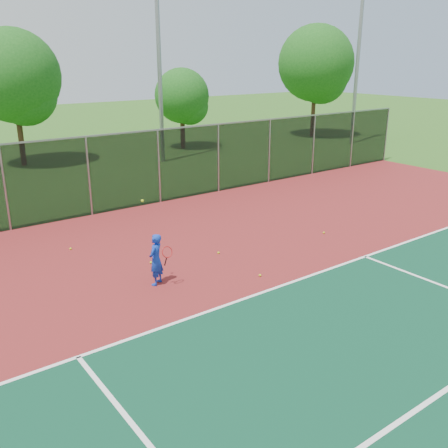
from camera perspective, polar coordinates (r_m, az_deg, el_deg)
name	(u,v)px	position (r m, az deg, el deg)	size (l,w,h in m)	color
ground	(413,316)	(12.73, 20.83, -9.77)	(120.00, 120.00, 0.00)	#285819
court_apron	(347,286)	(13.75, 13.88, -6.85)	(30.00, 20.00, 0.02)	maroon
fence_back	(159,166)	(20.70, -7.45, 6.63)	(30.00, 0.06, 3.03)	black
tennis_player	(156,259)	(13.26, -7.78, -4.02)	(0.61, 0.70, 2.37)	#1235B1
practice_ball_1	(151,263)	(14.82, -8.36, -4.38)	(0.07, 0.07, 0.07)	#C5DC19
practice_ball_2	(260,275)	(13.88, 4.14, -5.86)	(0.07, 0.07, 0.07)	#C5DC19
practice_ball_4	(71,249)	(16.43, -17.13, -2.71)	(0.07, 0.07, 0.07)	#C5DC19
practice_ball_6	(218,253)	(15.39, -0.64, -3.30)	(0.07, 0.07, 0.07)	#C5DC19
practice_ball_8	(324,233)	(17.46, 11.34, -0.97)	(0.07, 0.07, 0.07)	#C5DC19
floodlight_n	(158,35)	(28.99, -7.54, 20.60)	(0.90, 0.40, 12.24)	gray
floodlight_ne	(359,39)	(36.27, 15.22, 19.70)	(0.90, 0.40, 12.24)	gray
tree_back_left	(16,80)	(29.89, -22.70, 14.91)	(4.99, 4.99, 7.33)	#371F14
tree_back_mid	(184,98)	(33.38, -4.63, 14.12)	(3.52, 3.52, 5.17)	#371F14
tree_back_right	(317,67)	(39.00, 10.62, 17.24)	(5.54, 5.54, 8.13)	#371F14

